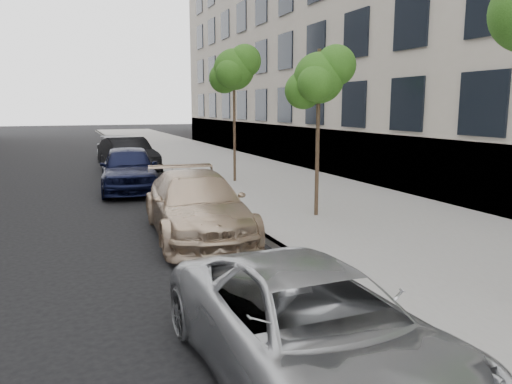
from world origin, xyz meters
TOP-DOWN VIEW (x-y plane):
  - sidewalk at (4.30, 24.00)m, footprint 6.40×72.00m
  - curb at (1.18, 24.00)m, footprint 0.15×72.00m
  - tree_mid at (3.23, 8.00)m, footprint 1.63×1.43m
  - tree_far at (3.23, 14.50)m, footprint 1.81×1.61m
  - minivan at (-0.58, 1.06)m, footprint 2.23×4.64m
  - suv at (-0.10, 7.57)m, footprint 2.38×5.10m
  - sedan_blue at (-0.74, 14.40)m, footprint 2.30×4.83m
  - sedan_black at (-0.10, 19.70)m, footprint 2.35×4.92m
  - sedan_rear at (-0.10, 25.88)m, footprint 2.14×4.44m

SIDE VIEW (x-z plane):
  - sidewalk at x=4.30m, z-range 0.00..0.14m
  - curb at x=1.18m, z-range 0.00..0.14m
  - sedan_rear at x=-0.10m, z-range 0.00..1.25m
  - minivan at x=-0.58m, z-range 0.00..1.28m
  - suv at x=-0.10m, z-range 0.00..1.44m
  - sedan_black at x=-0.10m, z-range 0.00..1.56m
  - sedan_blue at x=-0.74m, z-range 0.00..1.59m
  - tree_mid at x=3.23m, z-range 1.48..5.78m
  - tree_far at x=3.23m, z-range 1.75..6.78m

